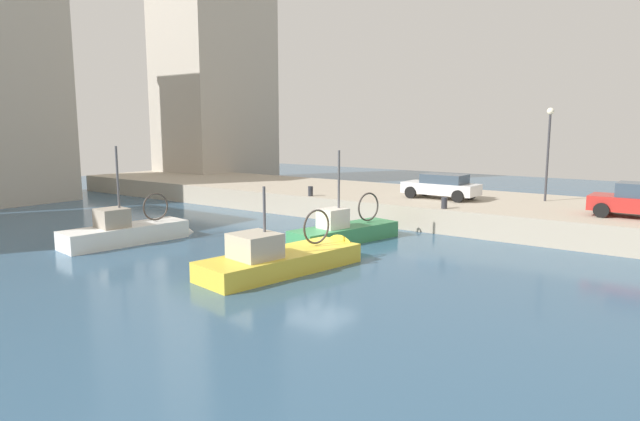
# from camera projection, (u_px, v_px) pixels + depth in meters

# --- Properties ---
(water_surface) EXTENTS (80.00, 80.00, 0.00)m
(water_surface) POSITION_uv_depth(u_px,v_px,m) (319.00, 257.00, 21.72)
(water_surface) COLOR #335675
(water_surface) RESTS_ON ground
(quay_wall) EXTENTS (9.00, 56.00, 1.20)m
(quay_wall) POSITION_uv_depth(u_px,v_px,m) (440.00, 207.00, 30.80)
(quay_wall) COLOR #ADA08C
(quay_wall) RESTS_ON ground
(fishing_boat_white) EXTENTS (6.36, 2.45, 5.06)m
(fishing_boat_white) POSITION_uv_depth(u_px,v_px,m) (132.00, 240.00, 24.40)
(fishing_boat_white) COLOR white
(fishing_boat_white) RESTS_ON ground
(fishing_boat_green) EXTENTS (6.38, 2.84, 4.79)m
(fishing_boat_green) POSITION_uv_depth(u_px,v_px,m) (350.00, 238.00, 24.75)
(fishing_boat_green) COLOR #388951
(fishing_boat_green) RESTS_ON ground
(fishing_boat_yellow) EXTENTS (7.20, 3.16, 4.00)m
(fishing_boat_yellow) POSITION_uv_depth(u_px,v_px,m) (289.00, 266.00, 19.78)
(fishing_boat_yellow) COLOR gold
(fishing_boat_yellow) RESTS_ON ground
(parked_car_white) EXTENTS (1.98, 4.08, 1.34)m
(parked_car_white) POSITION_uv_depth(u_px,v_px,m) (442.00, 186.00, 29.65)
(parked_car_white) COLOR silver
(parked_car_white) RESTS_ON quay_wall
(mooring_bollard_south) EXTENTS (0.28, 0.28, 0.55)m
(mooring_bollard_south) POSITION_uv_depth(u_px,v_px,m) (444.00, 203.00, 26.19)
(mooring_bollard_south) COLOR #2D2D33
(mooring_bollard_south) RESTS_ON quay_wall
(mooring_bollard_mid) EXTENTS (0.28, 0.28, 0.55)m
(mooring_bollard_mid) POSITION_uv_depth(u_px,v_px,m) (311.00, 191.00, 30.85)
(mooring_bollard_mid) COLOR #2D2D33
(mooring_bollard_mid) RESTS_ON quay_wall
(quay_streetlamp) EXTENTS (0.36, 0.36, 4.83)m
(quay_streetlamp) POSITION_uv_depth(u_px,v_px,m) (549.00, 139.00, 28.39)
(quay_streetlamp) COLOR #38383D
(quay_streetlamp) RESTS_ON quay_wall
(waterfront_building_west_mid) EXTENTS (9.77, 6.75, 24.36)m
(waterfront_building_west_mid) POSITION_uv_depth(u_px,v_px,m) (214.00, 43.00, 47.72)
(waterfront_building_west_mid) COLOR #B2A899
(waterfront_building_west_mid) RESTS_ON ground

